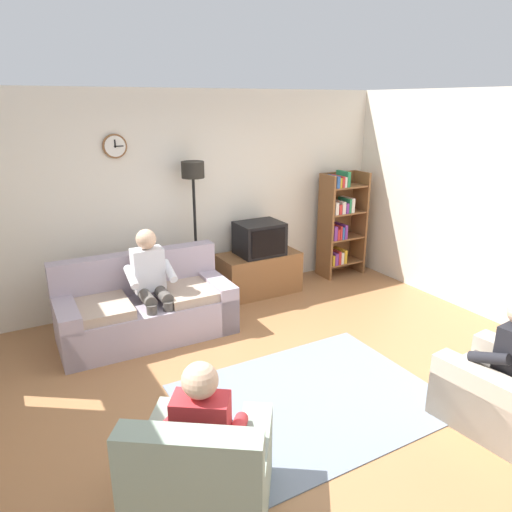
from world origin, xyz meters
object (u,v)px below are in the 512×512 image
at_px(bookshelf, 339,223).
at_px(person_in_right_armchair, 503,354).
at_px(couch, 146,309).
at_px(armchair_near_bookshelf, 508,393).
at_px(tv, 260,238).
at_px(armchair_near_window, 204,481).
at_px(person_on_couch, 151,279).
at_px(person_in_left_armchair, 205,429).
at_px(floor_lamp, 194,194).
at_px(tv_stand, 259,273).

bearing_deg(bookshelf, person_in_right_armchair, -107.34).
xyz_separation_m(couch, armchair_near_bookshelf, (2.10, -2.99, -0.02)).
bearing_deg(tv, armchair_near_window, -124.83).
height_order(armchair_near_window, person_on_couch, person_on_couch).
distance_m(tv, person_in_left_armchair, 3.71).
xyz_separation_m(armchair_near_window, person_on_couch, (0.49, 2.54, 0.41)).
bearing_deg(person_in_left_armchair, couch, 81.70).
height_order(bookshelf, person_in_left_armchair, bookshelf).
xyz_separation_m(floor_lamp, person_in_left_armchair, (-1.24, -3.16, -0.85)).
height_order(couch, floor_lamp, floor_lamp).
relative_size(bookshelf, person_in_right_armchair, 1.42).
relative_size(tv, person_in_right_armchair, 0.54).
bearing_deg(couch, armchair_near_window, -99.14).
bearing_deg(tv, armchair_near_bookshelf, -84.00).
xyz_separation_m(bookshelf, person_in_right_armchair, (-1.08, -3.45, -0.21)).
relative_size(bookshelf, floor_lamp, 0.86).
height_order(floor_lamp, armchair_near_window, floor_lamp).
xyz_separation_m(tv, person_in_right_armchair, (0.35, -3.36, -0.18)).
relative_size(couch, person_in_left_armchair, 1.71).
bearing_deg(bookshelf, person_in_left_armchair, -138.56).
xyz_separation_m(couch, person_in_right_armchair, (2.09, -2.90, 0.29)).
bearing_deg(couch, tv, 14.73).
height_order(armchair_near_window, armchair_near_bookshelf, same).
height_order(bookshelf, person_in_right_armchair, bookshelf).
xyz_separation_m(couch, floor_lamp, (0.87, 0.58, 1.14)).
bearing_deg(bookshelf, couch, -170.17).
distance_m(bookshelf, person_on_couch, 3.18).
xyz_separation_m(armchair_near_window, person_in_left_armchair, (0.05, 0.07, 0.32)).
bearing_deg(tv, floor_lamp, 171.92).
distance_m(person_on_couch, person_in_left_armchair, 2.51).
distance_m(bookshelf, person_in_left_armchair, 4.73).
height_order(couch, armchair_near_window, same).
relative_size(couch, floor_lamp, 1.03).
height_order(tv, armchair_near_bookshelf, tv).
height_order(person_on_couch, person_in_left_armchair, person_on_couch).
distance_m(tv, person_in_right_armchair, 3.39).
xyz_separation_m(armchair_near_bookshelf, person_in_left_armchair, (-2.48, 0.41, 0.32)).
xyz_separation_m(couch, person_in_left_armchair, (-0.38, -2.58, 0.29)).
bearing_deg(armchair_near_bookshelf, couch, 125.05).
bearing_deg(floor_lamp, person_in_right_armchair, -70.66).
bearing_deg(person_in_left_armchair, floor_lamp, 68.52).
relative_size(floor_lamp, person_in_right_armchair, 1.65).
bearing_deg(armchair_near_bookshelf, bookshelf, 73.21).
bearing_deg(couch, person_in_right_armchair, -54.25).
height_order(armchair_near_bookshelf, person_in_left_armchair, person_in_left_armchair).
bearing_deg(bookshelf, armchair_near_window, -138.30).
height_order(bookshelf, person_on_couch, bookshelf).
bearing_deg(person_in_right_armchair, person_on_couch, 126.03).
height_order(tv_stand, person_in_right_armchair, person_in_right_armchair).
height_order(armchair_near_bookshelf, person_in_right_armchair, person_in_right_armchair).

